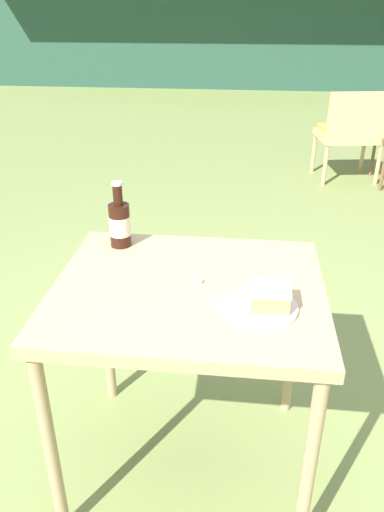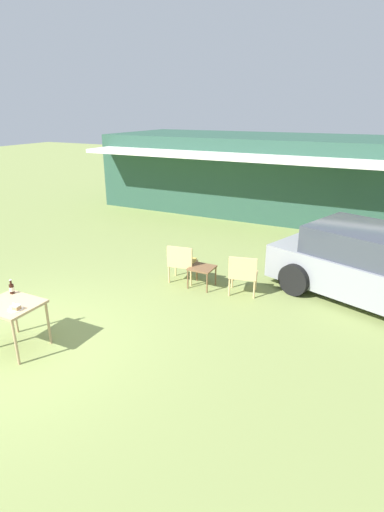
{
  "view_description": "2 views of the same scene",
  "coord_description": "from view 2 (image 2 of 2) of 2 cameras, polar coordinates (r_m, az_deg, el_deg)",
  "views": [
    {
      "loc": [
        0.15,
        -1.29,
        1.53
      ],
      "look_at": [
        0.0,
        0.1,
        0.81
      ],
      "focal_mm": 35.0,
      "sensor_mm": 36.0,
      "label": 1
    },
    {
      "loc": [
        4.82,
        -3.53,
        3.49
      ],
      "look_at": [
        1.66,
        2.7,
        0.9
      ],
      "focal_mm": 28.0,
      "sensor_mm": 36.0,
      "label": 2
    }
  ],
  "objects": [
    {
      "name": "loose_bottle_cap",
      "position": [
        6.56,
        -24.13,
        -6.14
      ],
      "size": [
        0.03,
        0.03,
        0.01
      ],
      "color": "silver",
      "rests_on": "patio_table"
    },
    {
      "name": "wicker_chair_cushioned",
      "position": [
        8.41,
        -1.44,
        -0.71
      ],
      "size": [
        0.61,
        0.53,
        0.83
      ],
      "rotation": [
        0.0,
        0.0,
        3.3
      ],
      "color": "tan",
      "rests_on": "ground_plane"
    },
    {
      "name": "cake_on_plate",
      "position": [
        6.34,
        -23.85,
        -6.81
      ],
      "size": [
        0.21,
        0.21,
        0.08
      ],
      "color": "silver",
      "rests_on": "patio_table"
    },
    {
      "name": "cola_bottle_near",
      "position": [
        6.87,
        -24.36,
        -4.25
      ],
      "size": [
        0.07,
        0.07,
        0.23
      ],
      "color": "black",
      "rests_on": "patio_table"
    },
    {
      "name": "wicker_chair_plain",
      "position": [
        7.88,
        7.31,
        -2.34
      ],
      "size": [
        0.63,
        0.57,
        0.83
      ],
      "rotation": [
        0.0,
        0.0,
        3.37
      ],
      "color": "tan",
      "rests_on": "ground_plane"
    },
    {
      "name": "parked_car",
      "position": [
        8.33,
        24.7,
        -1.41
      ],
      "size": [
        4.25,
        2.93,
        1.39
      ],
      "rotation": [
        0.0,
        0.0,
        -0.34
      ],
      "color": "gray",
      "rests_on": "ground_plane"
    },
    {
      "name": "fork",
      "position": [
        6.4,
        -24.36,
        -6.87
      ],
      "size": [
        0.18,
        0.08,
        0.01
      ],
      "color": "silver",
      "rests_on": "patio_table"
    },
    {
      "name": "patio_table",
      "position": [
        6.61,
        -24.32,
        -6.84
      ],
      "size": [
        0.82,
        0.7,
        0.76
      ],
      "color": "tan",
      "rests_on": "ground_plane"
    },
    {
      "name": "cabin_building",
      "position": [
        14.99,
        8.85,
        11.77
      ],
      "size": [
        10.29,
        5.5,
        2.6
      ],
      "color": "#284C3D",
      "rests_on": "ground_plane"
    },
    {
      "name": "garden_side_table",
      "position": [
        8.2,
        1.43,
        -1.94
      ],
      "size": [
        0.48,
        0.48,
        0.44
      ],
      "color": "brown",
      "rests_on": "ground_plane"
    },
    {
      "name": "ground_plane",
      "position": [
        6.92,
        -23.51,
        -11.83
      ],
      "size": [
        60.0,
        60.0,
        0.0
      ],
      "primitive_type": "plane",
      "color": "olive"
    }
  ]
}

